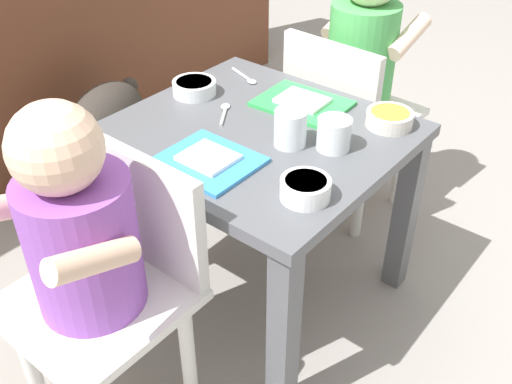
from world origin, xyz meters
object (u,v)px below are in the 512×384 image
at_px(seated_child_right, 359,60).
at_px(veggie_bowl_near, 390,118).
at_px(spoon_by_right_tray, 246,78).
at_px(spoon_by_left_tray, 224,112).
at_px(dog, 103,123).
at_px(food_tray_left, 208,160).
at_px(food_tray_right, 302,103).
at_px(water_cup_right, 291,130).
at_px(dining_table, 256,164).
at_px(water_cup_left, 334,136).
at_px(veggie_bowl_far, 305,188).
at_px(seated_child_left, 90,241).
at_px(cereal_bowl_left_side, 194,87).

height_order(seated_child_right, veggie_bowl_near, seated_child_right).
bearing_deg(seated_child_right, spoon_by_right_tray, 147.06).
bearing_deg(seated_child_right, spoon_by_left_tray, 168.04).
xyz_separation_m(dog, food_tray_left, (-0.22, -0.63, 0.23)).
xyz_separation_m(food_tray_right, water_cup_right, (-0.15, -0.08, 0.02)).
height_order(food_tray_right, water_cup_right, water_cup_right).
height_order(dog, food_tray_right, food_tray_right).
distance_m(dining_table, food_tray_right, 0.17).
bearing_deg(water_cup_left, dog, 87.82).
relative_size(seated_child_right, veggie_bowl_far, 8.21).
bearing_deg(spoon_by_right_tray, seated_child_left, -163.47).
bearing_deg(seated_child_left, spoon_by_right_tray, 16.53).
xyz_separation_m(seated_child_right, cereal_bowl_left_side, (-0.38, 0.20, 0.01)).
distance_m(seated_child_right, water_cup_left, 0.42).
height_order(water_cup_right, spoon_by_right_tray, water_cup_right).
distance_m(seated_child_left, seated_child_right, 0.84).
relative_size(dining_table, spoon_by_right_tray, 5.66).
relative_size(water_cup_left, veggie_bowl_far, 0.76).
distance_m(dog, veggie_bowl_near, 0.86).
height_order(food_tray_left, spoon_by_left_tray, food_tray_left).
height_order(veggie_bowl_near, spoon_by_right_tray, veggie_bowl_near).
bearing_deg(food_tray_right, seated_child_left, 179.60).
bearing_deg(water_cup_left, spoon_by_right_tray, 67.75).
height_order(water_cup_left, spoon_by_left_tray, water_cup_left).
bearing_deg(food_tray_right, dog, 97.10).
bearing_deg(water_cup_left, water_cup_right, 117.43).
xyz_separation_m(dining_table, spoon_by_right_tray, (0.18, 0.17, 0.08)).
bearing_deg(veggie_bowl_near, seated_child_left, 162.37).
bearing_deg(cereal_bowl_left_side, spoon_by_left_tray, -103.38).
distance_m(dining_table, spoon_by_left_tray, 0.13).
relative_size(dining_table, veggie_bowl_near, 5.85).
bearing_deg(dog, seated_child_right, -59.96).
bearing_deg(water_cup_right, veggie_bowl_near, -31.57).
distance_m(seated_child_right, cereal_bowl_left_side, 0.43).
distance_m(seated_child_right, veggie_bowl_far, 0.59).
distance_m(seated_child_left, water_cup_left, 0.49).
height_order(seated_child_right, food_tray_left, seated_child_right).
bearing_deg(dog, water_cup_left, -92.18).
height_order(food_tray_right, veggie_bowl_near, veggie_bowl_near).
distance_m(seated_child_left, cereal_bowl_left_side, 0.51).
bearing_deg(food_tray_left, spoon_by_left_tray, 33.37).
distance_m(water_cup_right, cereal_bowl_left_side, 0.30).
height_order(dining_table, food_tray_left, food_tray_left).
bearing_deg(dining_table, food_tray_left, -176.94).
relative_size(dining_table, seated_child_right, 0.79).
xyz_separation_m(seated_child_right, water_cup_left, (-0.38, -0.17, 0.02)).
distance_m(seated_child_left, spoon_by_right_tray, 0.62).
relative_size(veggie_bowl_far, cereal_bowl_left_side, 0.89).
relative_size(veggie_bowl_near, spoon_by_right_tray, 0.97).
bearing_deg(veggie_bowl_far, dining_table, 58.99).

